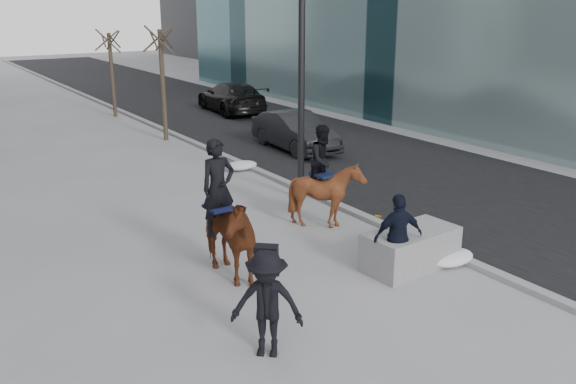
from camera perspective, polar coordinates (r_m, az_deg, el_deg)
ground at (r=12.40m, az=3.07°, el=-8.02°), size 120.00×120.00×0.00m
road at (r=24.01m, az=2.46°, el=4.55°), size 8.00×90.00×0.01m
curb at (r=21.96m, az=-6.07°, el=3.41°), size 0.25×90.00×0.12m
planter at (r=12.97m, az=11.38°, el=-5.23°), size 2.09×1.14×0.81m
car_near at (r=22.86m, az=0.66°, el=5.72°), size 1.71×4.36×1.41m
car_far at (r=31.08m, az=-5.33°, el=8.84°), size 2.68×5.43×1.52m
tree_near at (r=24.73m, az=-11.65°, el=10.23°), size 1.20×1.20×4.80m
tree_far at (r=30.70m, az=-16.16°, el=10.84°), size 1.20×1.20×4.38m
mounted_left at (r=12.07m, az=-6.14°, el=-3.41°), size 1.04×2.21×2.82m
mounted_right at (r=14.85m, az=3.58°, el=0.49°), size 1.39×1.55×2.52m
feeder at (r=12.27m, az=10.27°, el=-4.12°), size 1.11×0.99×1.75m
camera_crew at (r=9.51m, az=-1.99°, el=-10.37°), size 1.28×1.23×1.75m
lamppost at (r=16.48m, az=1.10°, el=16.24°), size 0.25×1.39×9.09m
snow_piles at (r=16.44m, az=3.53°, el=-1.01°), size 1.15×9.81×0.29m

